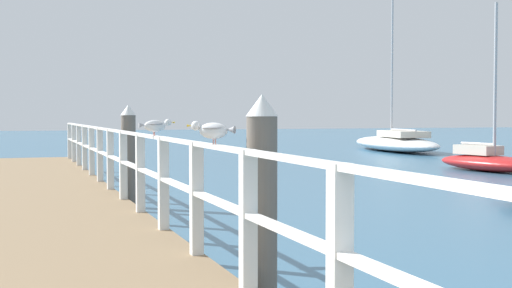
{
  "coord_description": "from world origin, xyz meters",
  "views": [
    {
      "loc": [
        -0.54,
        -1.17,
        1.81
      ],
      "look_at": [
        3.17,
        9.59,
        1.33
      ],
      "focal_mm": 49.72,
      "sensor_mm": 36.0,
      "label": 1
    }
  ],
  "objects_px": {
    "seagull_foreground": "(213,130)",
    "seagull_background": "(155,125)",
    "boat_3": "(488,161)",
    "dock_piling_near": "(262,203)",
    "boat_0": "(395,142)",
    "dock_piling_far": "(129,156)"
  },
  "relations": [
    {
      "from": "seagull_foreground",
      "to": "seagull_background",
      "type": "height_order",
      "value": "same"
    },
    {
      "from": "boat_3",
      "to": "seagull_background",
      "type": "bearing_deg",
      "value": 29.2
    },
    {
      "from": "dock_piling_near",
      "to": "boat_3",
      "type": "distance_m",
      "value": 17.64
    },
    {
      "from": "boat_3",
      "to": "boat_0",
      "type": "bearing_deg",
      "value": -115.04
    },
    {
      "from": "dock_piling_near",
      "to": "seagull_foreground",
      "type": "relative_size",
      "value": 4.98
    },
    {
      "from": "boat_0",
      "to": "dock_piling_near",
      "type": "bearing_deg",
      "value": -113.86
    },
    {
      "from": "seagull_background",
      "to": "boat_3",
      "type": "distance_m",
      "value": 15.89
    },
    {
      "from": "dock_piling_far",
      "to": "boat_0",
      "type": "height_order",
      "value": "boat_0"
    },
    {
      "from": "dock_piling_near",
      "to": "seagull_foreground",
      "type": "bearing_deg",
      "value": 145.01
    },
    {
      "from": "dock_piling_near",
      "to": "dock_piling_far",
      "type": "xyz_separation_m",
      "value": [
        0.0,
        7.74,
        0.0
      ]
    },
    {
      "from": "dock_piling_near",
      "to": "dock_piling_far",
      "type": "bearing_deg",
      "value": 90.0
    },
    {
      "from": "boat_3",
      "to": "dock_piling_far",
      "type": "bearing_deg",
      "value": 13.98
    },
    {
      "from": "seagull_foreground",
      "to": "dock_piling_far",
      "type": "bearing_deg",
      "value": 35.82
    },
    {
      "from": "seagull_foreground",
      "to": "boat_3",
      "type": "height_order",
      "value": "boat_3"
    },
    {
      "from": "dock_piling_far",
      "to": "seagull_foreground",
      "type": "relative_size",
      "value": 4.98
    },
    {
      "from": "dock_piling_near",
      "to": "seagull_background",
      "type": "distance_m",
      "value": 3.18
    },
    {
      "from": "boat_0",
      "to": "boat_3",
      "type": "bearing_deg",
      "value": -97.87
    },
    {
      "from": "dock_piling_near",
      "to": "boat_0",
      "type": "distance_m",
      "value": 29.1
    },
    {
      "from": "boat_3",
      "to": "dock_piling_near",
      "type": "bearing_deg",
      "value": 37.91
    },
    {
      "from": "dock_piling_far",
      "to": "seagull_background",
      "type": "xyz_separation_m",
      "value": [
        -0.37,
        -4.65,
        0.66
      ]
    },
    {
      "from": "dock_piling_near",
      "to": "boat_3",
      "type": "bearing_deg",
      "value": 46.4
    },
    {
      "from": "boat_0",
      "to": "seagull_background",
      "type": "bearing_deg",
      "value": -118.09
    }
  ]
}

